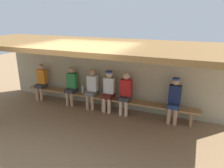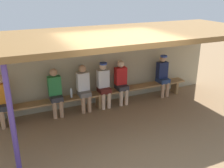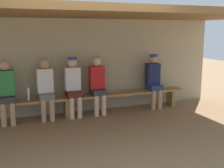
{
  "view_description": "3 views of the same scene",
  "coord_description": "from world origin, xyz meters",
  "px_view_note": "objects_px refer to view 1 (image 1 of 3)",
  "views": [
    {
      "loc": [
        2.74,
        -4.37,
        3.02
      ],
      "look_at": [
        0.36,
        1.37,
        1.0
      ],
      "focal_mm": 34.0,
      "sensor_mm": 36.0,
      "label": 1
    },
    {
      "loc": [
        -2.45,
        -4.9,
        3.32
      ],
      "look_at": [
        0.29,
        1.22,
        0.8
      ],
      "focal_mm": 41.02,
      "sensor_mm": 36.0,
      "label": 2
    },
    {
      "loc": [
        -1.22,
        -4.45,
        1.93
      ],
      "look_at": [
        0.96,
        1.16,
        0.77
      ],
      "focal_mm": 44.45,
      "sensor_mm": 36.0,
      "label": 3
    }
  ],
  "objects_px": {
    "player_near_post": "(174,98)",
    "player_in_red": "(109,89)",
    "player_in_white": "(72,84)",
    "bench": "(104,99)",
    "player_in_blue": "(126,92)",
    "player_shirtless_tan": "(41,80)",
    "player_middle": "(92,87)",
    "water_bottle_blue": "(83,90)"
  },
  "relations": [
    {
      "from": "player_in_red",
      "to": "water_bottle_blue",
      "type": "bearing_deg",
      "value": 179.71
    },
    {
      "from": "bench",
      "to": "player_in_white",
      "type": "relative_size",
      "value": 4.49
    },
    {
      "from": "player_shirtless_tan",
      "to": "water_bottle_blue",
      "type": "distance_m",
      "value": 1.75
    },
    {
      "from": "player_middle",
      "to": "player_in_blue",
      "type": "bearing_deg",
      "value": 0.0
    },
    {
      "from": "bench",
      "to": "player_in_blue",
      "type": "distance_m",
      "value": 0.82
    },
    {
      "from": "player_middle",
      "to": "player_in_white",
      "type": "relative_size",
      "value": 1.0
    },
    {
      "from": "player_near_post",
      "to": "player_in_red",
      "type": "relative_size",
      "value": 1.0
    },
    {
      "from": "player_in_red",
      "to": "player_shirtless_tan",
      "type": "bearing_deg",
      "value": -179.99
    },
    {
      "from": "player_near_post",
      "to": "water_bottle_blue",
      "type": "distance_m",
      "value": 3.04
    },
    {
      "from": "player_middle",
      "to": "player_near_post",
      "type": "height_order",
      "value": "player_near_post"
    },
    {
      "from": "player_middle",
      "to": "player_shirtless_tan",
      "type": "relative_size",
      "value": 1.0
    },
    {
      "from": "player_near_post",
      "to": "player_shirtless_tan",
      "type": "bearing_deg",
      "value": -179.99
    },
    {
      "from": "player_in_blue",
      "to": "player_shirtless_tan",
      "type": "distance_m",
      "value": 3.29
    },
    {
      "from": "player_in_white",
      "to": "player_in_blue",
      "type": "distance_m",
      "value": 1.98
    },
    {
      "from": "player_middle",
      "to": "player_in_red",
      "type": "xyz_separation_m",
      "value": [
        0.61,
        0.0,
        0.02
      ]
    },
    {
      "from": "bench",
      "to": "player_in_red",
      "type": "relative_size",
      "value": 4.46
    },
    {
      "from": "player_in_blue",
      "to": "water_bottle_blue",
      "type": "xyz_separation_m",
      "value": [
        -1.55,
        0.01,
        -0.14
      ]
    },
    {
      "from": "player_in_red",
      "to": "player_shirtless_tan",
      "type": "height_order",
      "value": "player_in_red"
    },
    {
      "from": "player_near_post",
      "to": "player_in_white",
      "type": "bearing_deg",
      "value": -179.99
    },
    {
      "from": "player_near_post",
      "to": "player_in_red",
      "type": "xyz_separation_m",
      "value": [
        -2.06,
        0.0,
        0.0
      ]
    },
    {
      "from": "player_shirtless_tan",
      "to": "player_in_blue",
      "type": "bearing_deg",
      "value": 0.0
    },
    {
      "from": "bench",
      "to": "player_in_red",
      "type": "distance_m",
      "value": 0.4
    },
    {
      "from": "player_in_white",
      "to": "player_in_red",
      "type": "distance_m",
      "value": 1.41
    },
    {
      "from": "player_in_blue",
      "to": "player_shirtless_tan",
      "type": "relative_size",
      "value": 1.0
    },
    {
      "from": "bench",
      "to": "player_in_white",
      "type": "bearing_deg",
      "value": 179.86
    },
    {
      "from": "bench",
      "to": "player_in_red",
      "type": "height_order",
      "value": "player_in_red"
    },
    {
      "from": "bench",
      "to": "player_in_red",
      "type": "bearing_deg",
      "value": 1.17
    },
    {
      "from": "player_near_post",
      "to": "player_in_blue",
      "type": "relative_size",
      "value": 1.01
    },
    {
      "from": "player_middle",
      "to": "player_in_blue",
      "type": "relative_size",
      "value": 1.0
    },
    {
      "from": "player_in_red",
      "to": "player_middle",
      "type": "bearing_deg",
      "value": -179.95
    },
    {
      "from": "player_in_blue",
      "to": "player_middle",
      "type": "bearing_deg",
      "value": 180.0
    },
    {
      "from": "bench",
      "to": "player_near_post",
      "type": "distance_m",
      "value": 2.26
    },
    {
      "from": "player_in_blue",
      "to": "player_in_red",
      "type": "bearing_deg",
      "value": 179.95
    },
    {
      "from": "player_near_post",
      "to": "water_bottle_blue",
      "type": "height_order",
      "value": "player_near_post"
    },
    {
      "from": "bench",
      "to": "water_bottle_blue",
      "type": "relative_size",
      "value": 22.29
    },
    {
      "from": "player_middle",
      "to": "player_in_red",
      "type": "height_order",
      "value": "player_in_red"
    },
    {
      "from": "player_in_white",
      "to": "player_near_post",
      "type": "xyz_separation_m",
      "value": [
        3.47,
        0.0,
        0.02
      ]
    },
    {
      "from": "player_middle",
      "to": "player_in_white",
      "type": "distance_m",
      "value": 0.8
    },
    {
      "from": "player_near_post",
      "to": "player_shirtless_tan",
      "type": "xyz_separation_m",
      "value": [
        -4.77,
        -0.0,
        -0.02
      ]
    },
    {
      "from": "player_in_red",
      "to": "player_shirtless_tan",
      "type": "xyz_separation_m",
      "value": [
        -2.72,
        -0.0,
        -0.02
      ]
    },
    {
      "from": "player_in_white",
      "to": "player_near_post",
      "type": "relative_size",
      "value": 0.99
    },
    {
      "from": "player_shirtless_tan",
      "to": "bench",
      "type": "bearing_deg",
      "value": -0.07
    }
  ]
}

